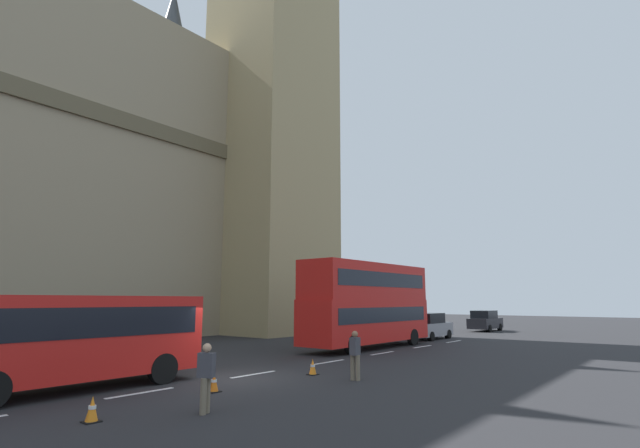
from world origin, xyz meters
TOP-DOWN VIEW (x-y plane):
  - ground_plane at (0.00, 0.00)m, footprint 160.00×160.00m
  - lane_centre_marking at (3.41, 0.00)m, footprint 34.40×0.16m
  - double_decker_bus at (12.07, 2.00)m, footprint 10.28×2.54m
  - sedan_lead at (20.27, 2.17)m, footprint 4.40×1.86m
  - sedan_trailing at (31.82, 2.21)m, footprint 4.40×1.86m
  - traffic_cone_west at (-6.03, -2.28)m, footprint 0.36×0.36m
  - traffic_cone_middle at (-2.01, -1.59)m, footprint 0.36×0.36m
  - traffic_cone_east at (2.45, -1.79)m, footprint 0.36×0.36m
  - pedestrian_near_cones at (-3.89, -3.63)m, footprint 0.39×0.46m
  - pedestrian_by_kerb at (2.44, -3.74)m, footprint 0.43×0.36m

SIDE VIEW (x-z plane):
  - ground_plane at x=0.00m, z-range 0.00..0.00m
  - lane_centre_marking at x=3.41m, z-range 0.00..0.01m
  - traffic_cone_west at x=-6.03m, z-range -0.01..0.57m
  - traffic_cone_middle at x=-2.01m, z-range -0.01..0.57m
  - traffic_cone_east at x=2.45m, z-range -0.01..0.57m
  - pedestrian_near_cones at x=-3.89m, z-range 0.07..1.76m
  - pedestrian_by_kerb at x=2.44m, z-range 0.07..1.76m
  - sedan_lead at x=20.27m, z-range -0.01..1.84m
  - sedan_trailing at x=31.82m, z-range -0.01..1.84m
  - double_decker_bus at x=12.07m, z-range 0.26..5.16m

